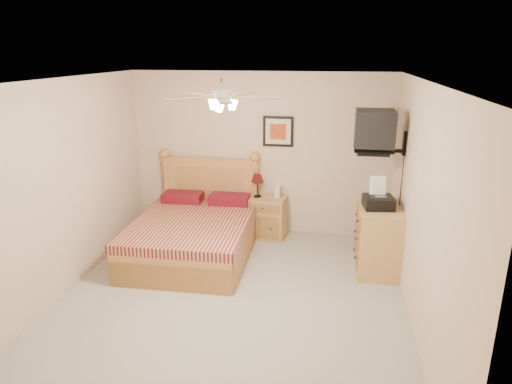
% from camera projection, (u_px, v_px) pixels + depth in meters
% --- Properties ---
extents(floor, '(4.50, 4.50, 0.00)m').
position_uv_depth(floor, '(230.00, 302.00, 5.30)').
color(floor, '#9D978E').
rests_on(floor, ground).
extents(ceiling, '(4.00, 4.50, 0.04)m').
position_uv_depth(ceiling, '(226.00, 81.00, 4.55)').
color(ceiling, white).
rests_on(ceiling, ground).
extents(wall_back, '(4.00, 0.04, 2.50)m').
position_uv_depth(wall_back, '(261.00, 154.00, 7.04)').
color(wall_back, beige).
rests_on(wall_back, ground).
extents(wall_front, '(4.00, 0.04, 2.50)m').
position_uv_depth(wall_front, '(147.00, 313.00, 2.81)').
color(wall_front, beige).
rests_on(wall_front, ground).
extents(wall_left, '(0.04, 4.50, 2.50)m').
position_uv_depth(wall_left, '(59.00, 191.00, 5.24)').
color(wall_left, beige).
rests_on(wall_left, ground).
extents(wall_right, '(0.04, 4.50, 2.50)m').
position_uv_depth(wall_right, '(421.00, 210.00, 4.61)').
color(wall_right, beige).
rests_on(wall_right, ground).
extents(bed, '(1.57, 2.05, 1.32)m').
position_uv_depth(bed, '(192.00, 212.00, 6.28)').
color(bed, '#A57333').
rests_on(bed, ground).
extents(nightstand, '(0.63, 0.50, 0.63)m').
position_uv_depth(nightstand, '(266.00, 217.00, 7.07)').
color(nightstand, '#9F6134').
rests_on(nightstand, ground).
extents(table_lamp, '(0.23, 0.23, 0.37)m').
position_uv_depth(table_lamp, '(257.00, 185.00, 6.96)').
color(table_lamp, '#4F0F0F').
rests_on(table_lamp, nightstand).
extents(lotion_bottle, '(0.11, 0.11, 0.26)m').
position_uv_depth(lotion_bottle, '(277.00, 189.00, 6.93)').
color(lotion_bottle, silver).
rests_on(lotion_bottle, nightstand).
extents(framed_picture, '(0.46, 0.04, 0.46)m').
position_uv_depth(framed_picture, '(278.00, 131.00, 6.87)').
color(framed_picture, black).
rests_on(framed_picture, wall_back).
extents(dresser, '(0.54, 0.77, 0.89)m').
position_uv_depth(dresser, '(378.00, 240.00, 5.91)').
color(dresser, '#AF804E').
rests_on(dresser, ground).
extents(fax_machine, '(0.41, 0.43, 0.38)m').
position_uv_depth(fax_machine, '(379.00, 193.00, 5.69)').
color(fax_machine, black).
rests_on(fax_machine, dresser).
extents(magazine_lower, '(0.27, 0.33, 0.03)m').
position_uv_depth(magazine_lower, '(375.00, 199.00, 6.05)').
color(magazine_lower, '#C0B397').
rests_on(magazine_lower, dresser).
extents(magazine_upper, '(0.27, 0.34, 0.02)m').
position_uv_depth(magazine_upper, '(377.00, 196.00, 6.07)').
color(magazine_upper, gray).
rests_on(magazine_upper, magazine_lower).
extents(wall_tv, '(0.56, 0.46, 0.58)m').
position_uv_depth(wall_tv, '(387.00, 132.00, 5.74)').
color(wall_tv, black).
rests_on(wall_tv, wall_right).
extents(ceiling_fan, '(1.14, 1.14, 0.28)m').
position_uv_depth(ceiling_fan, '(221.00, 97.00, 4.40)').
color(ceiling_fan, white).
rests_on(ceiling_fan, ceiling).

